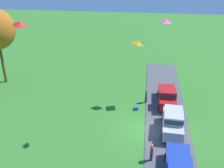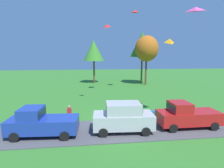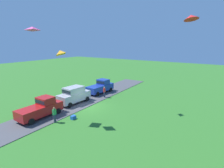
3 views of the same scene
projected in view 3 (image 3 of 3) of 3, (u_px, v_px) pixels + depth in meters
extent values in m
plane|color=#337528|center=(90.00, 107.00, 22.87)|extent=(120.00, 120.00, 0.00)
cube|color=#4C4C51|center=(77.00, 103.00, 24.10)|extent=(36.00, 4.40, 0.06)
cube|color=#1E389E|center=(100.00, 88.00, 28.91)|extent=(5.11, 2.21, 1.00)
cube|color=#1E389E|center=(103.00, 82.00, 29.33)|extent=(1.61, 1.85, 0.80)
cube|color=#19232D|center=(103.00, 82.00, 29.33)|extent=(1.63, 1.82, 0.44)
cylinder|color=black|center=(103.00, 88.00, 30.88)|extent=(0.69, 0.28, 0.68)
cylinder|color=black|center=(111.00, 89.00, 29.83)|extent=(0.69, 0.28, 0.68)
cylinder|color=black|center=(89.00, 92.00, 28.23)|extent=(0.69, 0.28, 0.68)
cylinder|color=black|center=(98.00, 94.00, 27.18)|extent=(0.69, 0.28, 0.68)
cube|color=#B7B7BC|center=(74.00, 97.00, 24.05)|extent=(4.70, 2.17, 1.10)
cube|color=#B7B7BC|center=(74.00, 90.00, 23.82)|extent=(2.70, 1.91, 0.84)
cube|color=#19232D|center=(74.00, 90.00, 23.82)|extent=(2.75, 1.88, 0.46)
cylinder|color=black|center=(78.00, 97.00, 25.92)|extent=(0.69, 0.28, 0.68)
cylinder|color=black|center=(87.00, 99.00, 24.88)|extent=(0.69, 0.28, 0.68)
cylinder|color=black|center=(61.00, 102.00, 23.48)|extent=(0.69, 0.28, 0.68)
cylinder|color=black|center=(70.00, 105.00, 22.43)|extent=(0.69, 0.28, 0.68)
cube|color=red|center=(40.00, 110.00, 19.48)|extent=(5.01, 1.93, 1.00)
cube|color=red|center=(45.00, 100.00, 19.92)|extent=(1.51, 1.77, 0.80)
cube|color=#19232D|center=(45.00, 100.00, 19.92)|extent=(1.54, 1.73, 0.44)
cylinder|color=black|center=(48.00, 108.00, 21.46)|extent=(0.68, 0.24, 0.68)
cylinder|color=black|center=(58.00, 111.00, 20.49)|extent=(0.68, 0.24, 0.68)
cylinder|color=black|center=(21.00, 118.00, 18.70)|extent=(0.68, 0.24, 0.68)
cylinder|color=black|center=(31.00, 122.00, 17.74)|extent=(0.68, 0.24, 0.68)
cylinder|color=#2D334C|center=(55.00, 119.00, 18.34)|extent=(0.24, 0.24, 0.88)
cube|color=#2D8E47|center=(54.00, 112.00, 18.17)|extent=(0.36, 0.22, 0.60)
sphere|color=#9E7051|center=(54.00, 108.00, 18.07)|extent=(0.22, 0.22, 0.22)
cylinder|color=#2D334C|center=(104.00, 95.00, 26.62)|extent=(0.24, 0.24, 0.88)
cube|color=red|center=(104.00, 90.00, 26.45)|extent=(0.36, 0.22, 0.60)
sphere|color=tan|center=(104.00, 88.00, 26.35)|extent=(0.22, 0.22, 0.22)
cube|color=blue|center=(73.00, 117.00, 19.23)|extent=(0.56, 0.40, 0.40)
pyramid|color=#EA4C9E|center=(32.00, 28.00, 16.72)|extent=(1.43, 1.39, 0.47)
cone|color=red|center=(191.00, 17.00, 14.37)|extent=(1.72, 1.73, 0.67)
pyramid|color=orange|center=(60.00, 52.00, 16.32)|extent=(0.74, 1.09, 0.66)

